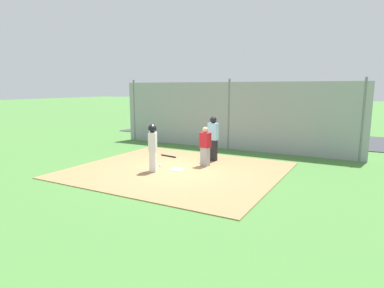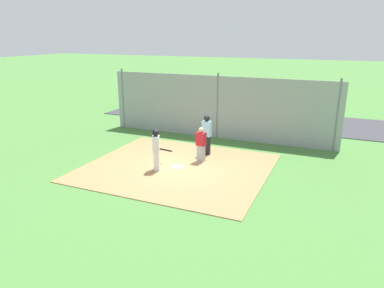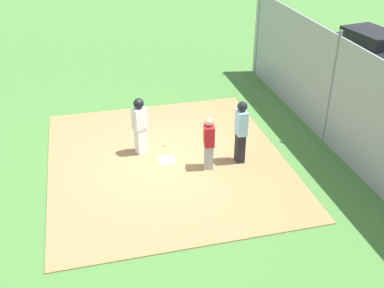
% 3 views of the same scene
% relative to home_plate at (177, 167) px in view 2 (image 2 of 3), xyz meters
% --- Properties ---
extents(ground_plane, '(140.00, 140.00, 0.00)m').
position_rel_home_plate_xyz_m(ground_plane, '(0.00, 0.00, -0.04)').
color(ground_plane, '#477A38').
extents(dirt_infield, '(7.20, 6.40, 0.03)m').
position_rel_home_plate_xyz_m(dirt_infield, '(0.00, 0.00, -0.03)').
color(dirt_infield, '#9E774C').
rests_on(dirt_infield, ground_plane).
extents(home_plate, '(0.45, 0.45, 0.02)m').
position_rel_home_plate_xyz_m(home_plate, '(0.00, 0.00, 0.00)').
color(home_plate, white).
rests_on(home_plate, dirt_infield).
extents(catcher, '(0.42, 0.32, 1.48)m').
position_rel_home_plate_xyz_m(catcher, '(-0.62, -1.02, 0.75)').
color(catcher, '#9E9EA3').
rests_on(catcher, dirt_infield).
extents(umpire, '(0.39, 0.27, 1.79)m').
position_rel_home_plate_xyz_m(umpire, '(-0.52, -1.94, 0.94)').
color(umpire, black).
rests_on(umpire, dirt_infield).
extents(runner, '(0.40, 0.46, 1.67)m').
position_rel_home_plate_xyz_m(runner, '(0.61, 0.61, 0.95)').
color(runner, silver).
rests_on(runner, dirt_infield).
extents(baseball_bat, '(0.82, 0.20, 0.06)m').
position_rel_home_plate_xyz_m(baseball_bat, '(1.47, -1.72, 0.02)').
color(baseball_bat, black).
rests_on(baseball_bat, dirt_infield).
extents(baseball, '(0.07, 0.07, 0.07)m').
position_rel_home_plate_xyz_m(baseball, '(0.80, -0.10, 0.03)').
color(baseball, white).
rests_on(baseball, dirt_infield).
extents(backstop_fence, '(12.00, 0.10, 3.35)m').
position_rel_home_plate_xyz_m(backstop_fence, '(0.00, -4.79, 1.56)').
color(backstop_fence, '#93999E').
rests_on(backstop_fence, ground_plane).
extents(parking_lot, '(18.00, 5.20, 0.04)m').
position_rel_home_plate_xyz_m(parking_lot, '(0.00, -9.84, -0.02)').
color(parking_lot, '#38383D').
rests_on(parking_lot, ground_plane).
extents(parked_car_silver, '(4.32, 2.14, 1.28)m').
position_rel_home_plate_xyz_m(parked_car_silver, '(-2.46, -10.32, 0.57)').
color(parked_car_silver, '#B2B2B7').
rests_on(parked_car_silver, parking_lot).
extents(parked_car_blue, '(4.33, 2.16, 1.28)m').
position_rel_home_plate_xyz_m(parked_car_blue, '(0.17, -9.66, 0.57)').
color(parked_car_blue, '#28428C').
rests_on(parked_car_blue, parking_lot).
extents(parked_car_dark, '(4.41, 2.36, 1.28)m').
position_rel_home_plate_xyz_m(parked_car_dark, '(5.86, -10.02, 0.57)').
color(parked_car_dark, black).
rests_on(parked_car_dark, parking_lot).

